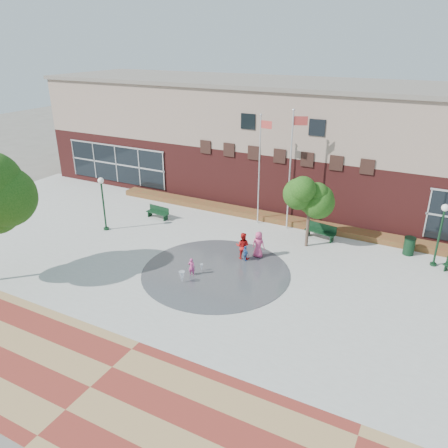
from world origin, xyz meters
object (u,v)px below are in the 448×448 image
at_px(flagpole_left, 260,165).
at_px(trash_can, 409,246).
at_px(bench_left, 158,215).
at_px(flagpole_right, 291,165).
at_px(child_splash, 192,267).

height_order(flagpole_left, trash_can, flagpole_left).
bearing_deg(bench_left, flagpole_left, 25.69).
bearing_deg(bench_left, trash_can, 12.89).
relative_size(flagpole_left, trash_can, 6.78).
distance_m(flagpole_left, bench_left, 8.38).
bearing_deg(flagpole_right, bench_left, 172.75).
xyz_separation_m(bench_left, trash_can, (17.01, 2.31, 0.29)).
height_order(flagpole_left, child_splash, flagpole_left).
bearing_deg(bench_left, flagpole_right, 21.37).
bearing_deg(trash_can, bench_left, -172.26).
relative_size(flagpole_left, child_splash, 7.27).
bearing_deg(trash_can, flagpole_right, 177.60).
height_order(flagpole_left, bench_left, flagpole_left).
xyz_separation_m(bench_left, child_splash, (6.59, -6.01, 0.24)).
bearing_deg(child_splash, flagpole_left, -102.47).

